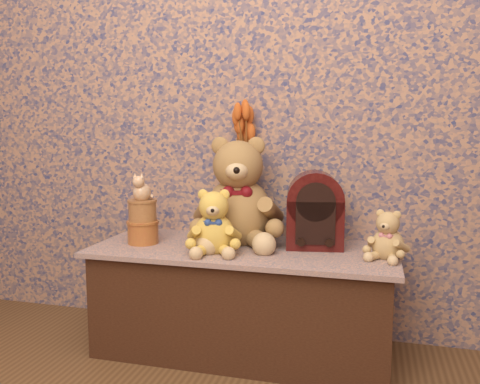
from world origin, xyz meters
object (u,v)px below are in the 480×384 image
object	(u,v)px
cat_figurine	(142,186)
teddy_medium	(214,218)
biscuit_tin_lower	(143,232)
teddy_large	(238,186)
ceramic_vase	(244,217)
teddy_small	(388,232)
cathedral_radio	(315,209)

from	to	relation	value
cat_figurine	teddy_medium	bearing A→B (deg)	-9.57
teddy_medium	biscuit_tin_lower	xyz separation A→B (m)	(-0.34, 0.06, -0.09)
teddy_large	cat_figurine	world-z (taller)	teddy_large
teddy_large	teddy_medium	bearing A→B (deg)	-117.14
ceramic_vase	biscuit_tin_lower	world-z (taller)	ceramic_vase
teddy_large	teddy_small	xyz separation A→B (m)	(0.62, -0.11, -0.14)
teddy_small	cat_figurine	xyz separation A→B (m)	(-1.01, -0.02, 0.15)
teddy_small	biscuit_tin_lower	size ratio (longest dim) A/B	1.54
teddy_large	teddy_small	size ratio (longest dim) A/B	2.43
teddy_small	cat_figurine	bearing A→B (deg)	-160.21
teddy_large	cathedral_radio	size ratio (longest dim) A/B	1.54
biscuit_tin_lower	cat_figurine	size ratio (longest dim) A/B	1.08
teddy_medium	ceramic_vase	size ratio (longest dim) A/B	1.52
ceramic_vase	biscuit_tin_lower	size ratio (longest dim) A/B	1.37
teddy_large	biscuit_tin_lower	size ratio (longest dim) A/B	3.74
teddy_medium	teddy_large	bearing A→B (deg)	61.44
teddy_medium	biscuit_tin_lower	bearing A→B (deg)	155.91
teddy_medium	teddy_small	world-z (taller)	teddy_medium
teddy_large	biscuit_tin_lower	bearing A→B (deg)	-174.51
cathedral_radio	biscuit_tin_lower	bearing A→B (deg)	-179.60
cathedral_radio	ceramic_vase	world-z (taller)	cathedral_radio
cat_figurine	ceramic_vase	bearing A→B (deg)	32.27
cathedral_radio	cat_figurine	size ratio (longest dim) A/B	2.62
ceramic_vase	teddy_small	bearing A→B (deg)	-19.92
teddy_small	cat_figurine	size ratio (longest dim) A/B	1.66
cathedral_radio	cat_figurine	bearing A→B (deg)	-179.60
ceramic_vase	teddy_large	bearing A→B (deg)	-89.14
teddy_large	teddy_medium	xyz separation A→B (m)	(-0.05, -0.19, -0.11)
teddy_medium	cathedral_radio	xyz separation A→B (m)	(0.38, 0.18, 0.02)
cathedral_radio	ceramic_vase	xyz separation A→B (m)	(-0.33, 0.12, -0.07)
teddy_large	ceramic_vase	xyz separation A→B (m)	(-0.00, 0.11, -0.16)
cathedral_radio	teddy_large	bearing A→B (deg)	169.79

